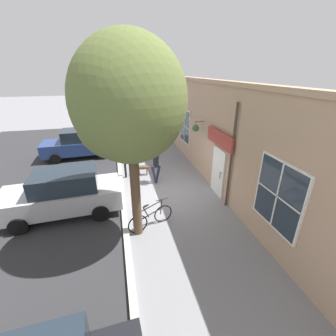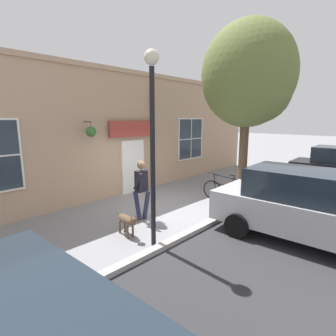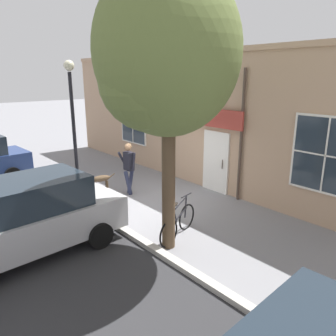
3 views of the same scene
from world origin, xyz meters
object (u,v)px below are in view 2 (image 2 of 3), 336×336
object	(u,v)px
leaning_bicycle	(226,190)
street_lamp	(152,121)
dog_on_leash	(127,220)
street_tree_by_curb	(250,79)
pedestrian_walking	(141,184)
parked_car_mid_block	(304,206)

from	to	relation	value
leaning_bicycle	street_lamp	world-z (taller)	street_lamp
dog_on_leash	street_tree_by_curb	xyz separation A→B (m)	(0.82, 4.55, 3.81)
leaning_bicycle	street_lamp	size ratio (longest dim) A/B	0.38
pedestrian_walking	leaning_bicycle	size ratio (longest dim) A/B	1.06
street_tree_by_curb	leaning_bicycle	xyz separation A→B (m)	(-0.59, -0.19, -3.85)
pedestrian_walking	dog_on_leash	xyz separation A→B (m)	(0.58, -1.00, -0.65)
dog_on_leash	street_lamp	distance (m)	2.62
street_tree_by_curb	street_lamp	world-z (taller)	street_tree_by_curb
pedestrian_walking	leaning_bicycle	distance (m)	3.53
pedestrian_walking	leaning_bicycle	bearing A→B (deg)	76.38
street_tree_by_curb	parked_car_mid_block	bearing A→B (deg)	-35.73
street_tree_by_curb	street_lamp	xyz separation A→B (m)	(0.03, -4.44, -1.34)
street_tree_by_curb	parked_car_mid_block	xyz separation A→B (m)	(2.47, -1.78, -3.35)
street_tree_by_curb	leaning_bicycle	distance (m)	3.90
dog_on_leash	leaning_bicycle	distance (m)	4.37
street_tree_by_curb	street_lamp	bearing A→B (deg)	-89.62
pedestrian_walking	parked_car_mid_block	world-z (taller)	pedestrian_walking
pedestrian_walking	street_lamp	distance (m)	2.48
parked_car_mid_block	leaning_bicycle	bearing A→B (deg)	152.47
dog_on_leash	leaning_bicycle	size ratio (longest dim) A/B	0.65
pedestrian_walking	dog_on_leash	size ratio (longest dim) A/B	1.63
pedestrian_walking	leaning_bicycle	world-z (taller)	pedestrian_walking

